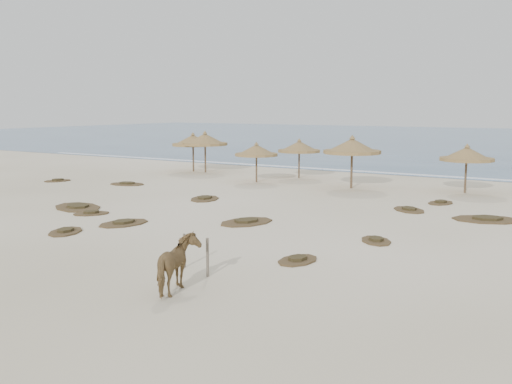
% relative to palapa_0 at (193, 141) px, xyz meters
% --- Properties ---
extents(ground, '(160.00, 160.00, 0.00)m').
position_rel_palapa_0_xyz_m(ground, '(11.95, -19.44, -2.32)').
color(ground, '#F5E5CA').
rests_on(ground, ground).
extents(ocean, '(200.00, 100.00, 0.01)m').
position_rel_palapa_0_xyz_m(ocean, '(11.95, 55.56, -2.31)').
color(ocean, navy).
rests_on(ocean, ground).
extents(foam_line, '(70.00, 0.60, 0.01)m').
position_rel_palapa_0_xyz_m(foam_line, '(11.95, 6.56, -2.31)').
color(foam_line, silver).
rests_on(foam_line, ground).
extents(palapa_0, '(3.92, 3.92, 2.99)m').
position_rel_palapa_0_xyz_m(palapa_0, '(0.00, 0.00, 0.00)').
color(palapa_0, brown).
rests_on(palapa_0, ground).
extents(palapa_1, '(3.48, 3.48, 3.13)m').
position_rel_palapa_0_xyz_m(palapa_1, '(1.23, -0.12, 0.11)').
color(palapa_1, brown).
rests_on(palapa_1, ground).
extents(palapa_2, '(2.99, 2.99, 2.65)m').
position_rel_palapa_0_xyz_m(palapa_2, '(7.43, -2.93, -0.26)').
color(palapa_2, brown).
rests_on(palapa_2, ground).
extents(palapa_3, '(3.85, 3.85, 2.75)m').
position_rel_palapa_0_xyz_m(palapa_3, '(8.79, 0.52, -0.19)').
color(palapa_3, brown).
rests_on(palapa_3, ground).
extents(palapa_4, '(4.33, 4.33, 3.23)m').
position_rel_palapa_0_xyz_m(palapa_4, '(13.80, -2.33, 0.19)').
color(palapa_4, brown).
rests_on(palapa_4, ground).
extents(palapa_5, '(3.66, 3.66, 2.83)m').
position_rel_palapa_0_xyz_m(palapa_5, '(20.09, -0.72, -0.12)').
color(palapa_5, brown).
rests_on(palapa_5, ground).
extents(horse, '(1.34, 1.94, 1.50)m').
position_rel_palapa_0_xyz_m(horse, '(17.29, -23.12, -1.57)').
color(horse, olive).
rests_on(horse, ground).
extents(fence_post_near, '(0.11, 0.11, 1.15)m').
position_rel_palapa_0_xyz_m(fence_post_near, '(17.13, -21.57, -1.74)').
color(fence_post_near, '#6E5F52').
rests_on(fence_post_near, ground).
extents(fence_post_far, '(0.10, 0.10, 1.06)m').
position_rel_palapa_0_xyz_m(fence_post_far, '(15.95, -21.16, -1.79)').
color(fence_post_far, '#6E5F52').
rests_on(fence_post_far, ground).
extents(scrub_1, '(3.61, 3.02, 0.16)m').
position_rel_palapa_0_xyz_m(scrub_1, '(4.96, -15.68, -2.27)').
color(scrub_1, brown).
rests_on(scrub_1, ground).
extents(scrub_2, '(1.85, 1.92, 0.16)m').
position_rel_palapa_0_xyz_m(scrub_2, '(6.80, -16.50, -2.27)').
color(scrub_2, brown).
rests_on(scrub_2, ground).
extents(scrub_3, '(2.38, 2.95, 0.16)m').
position_rel_palapa_0_xyz_m(scrub_3, '(13.94, -14.42, -2.27)').
color(scrub_3, brown).
rests_on(scrub_3, ground).
extents(scrub_4, '(1.77, 1.90, 0.16)m').
position_rel_palapa_0_xyz_m(scrub_4, '(19.83, -14.85, -2.27)').
color(scrub_4, brown).
rests_on(scrub_4, ground).
extents(scrub_5, '(3.47, 2.91, 0.16)m').
position_rel_palapa_0_xyz_m(scrub_5, '(22.60, -8.50, -2.27)').
color(scrub_5, brown).
rests_on(scrub_5, ground).
extents(scrub_6, '(2.58, 1.95, 0.16)m').
position_rel_palapa_0_xyz_m(scrub_6, '(1.02, -8.20, -2.27)').
color(scrub_6, brown).
rests_on(scrub_6, ground).
extents(scrub_7, '(2.27, 2.27, 0.16)m').
position_rel_palapa_0_xyz_m(scrub_7, '(19.01, -7.95, -2.27)').
color(scrub_7, brown).
rests_on(scrub_7, ground).
extents(scrub_8, '(1.68, 2.05, 0.16)m').
position_rel_palapa_0_xyz_m(scrub_8, '(-4.09, -9.39, -2.27)').
color(scrub_8, brown).
rests_on(scrub_8, ground).
extents(scrub_9, '(1.94, 2.52, 0.16)m').
position_rel_palapa_0_xyz_m(scrub_9, '(9.66, -17.35, -2.27)').
color(scrub_9, brown).
rests_on(scrub_9, ground).
extents(scrub_10, '(1.43, 1.88, 0.16)m').
position_rel_palapa_0_xyz_m(scrub_10, '(19.80, -5.13, -2.27)').
color(scrub_10, brown).
rests_on(scrub_10, ground).
extents(scrub_11, '(1.88, 2.16, 0.16)m').
position_rel_palapa_0_xyz_m(scrub_11, '(8.88, -19.74, -2.27)').
color(scrub_11, brown).
rests_on(scrub_11, ground).
extents(scrub_12, '(1.24, 1.75, 0.16)m').
position_rel_palapa_0_xyz_m(scrub_12, '(18.61, -18.73, -2.27)').
color(scrub_12, brown).
rests_on(scrub_12, ground).
extents(scrub_13, '(2.18, 2.62, 0.16)m').
position_rel_palapa_0_xyz_m(scrub_13, '(8.72, -10.35, -2.27)').
color(scrub_13, brown).
rests_on(scrub_13, ground).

